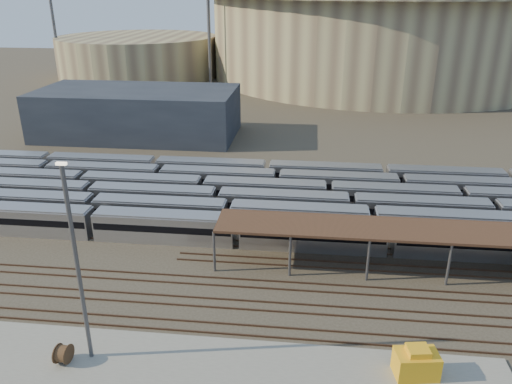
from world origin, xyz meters
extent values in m
plane|color=#383026|center=(0.00, 0.00, 0.00)|extent=(420.00, 420.00, 0.00)
cube|color=gray|center=(-5.00, -15.00, 0.10)|extent=(50.00, 9.00, 0.20)
cube|color=#B5B4B9|center=(-6.36, 8.00, 1.80)|extent=(112.00, 2.90, 3.60)
cube|color=#B5B4B9|center=(-8.16, 12.20, 1.80)|extent=(112.00, 2.90, 3.60)
cube|color=#B5B4B9|center=(8.32, 16.40, 1.80)|extent=(112.00, 2.90, 3.60)
cube|color=#B5B4B9|center=(5.28, 20.60, 1.80)|extent=(112.00, 2.90, 3.60)
cube|color=#B5B4B9|center=(-2.57, 24.80, 1.80)|extent=(112.00, 2.90, 3.60)
cube|color=#B5B4B9|center=(-4.51, 29.00, 1.80)|extent=(112.00, 2.90, 3.60)
cylinder|color=#515156|center=(-8.00, 1.30, 2.50)|extent=(0.30, 0.30, 5.00)
cylinder|color=#515156|center=(-8.00, 6.70, 2.50)|extent=(0.30, 0.30, 5.00)
cylinder|color=#515156|center=(0.57, 1.30, 2.50)|extent=(0.30, 0.30, 5.00)
cylinder|color=#515156|center=(0.57, 6.70, 2.50)|extent=(0.30, 0.30, 5.00)
cylinder|color=#515156|center=(9.14, 1.30, 2.50)|extent=(0.30, 0.30, 5.00)
cylinder|color=#515156|center=(9.14, 6.70, 2.50)|extent=(0.30, 0.30, 5.00)
cylinder|color=#515156|center=(17.71, 1.30, 2.50)|extent=(0.30, 0.30, 5.00)
cylinder|color=#515156|center=(17.71, 6.70, 2.50)|extent=(0.30, 0.30, 5.00)
cube|color=#352215|center=(22.00, 4.00, 5.15)|extent=(60.00, 6.00, 0.30)
cube|color=#4C3323|center=(0.00, -1.75, 0.09)|extent=(170.00, 0.12, 0.18)
cube|color=#4C3323|center=(0.00, -0.25, 0.09)|extent=(170.00, 0.12, 0.18)
cube|color=#4C3323|center=(0.00, -5.75, 0.09)|extent=(170.00, 0.12, 0.18)
cube|color=#4C3323|center=(0.00, -4.25, 0.09)|extent=(170.00, 0.12, 0.18)
cube|color=#4C3323|center=(0.00, -9.75, 0.09)|extent=(170.00, 0.12, 0.18)
cube|color=#4C3323|center=(0.00, -8.25, 0.09)|extent=(170.00, 0.12, 0.18)
cylinder|color=#9A9268|center=(25.00, 140.00, 14.00)|extent=(116.00, 116.00, 28.00)
cylinder|color=#9A9268|center=(-60.00, 130.00, 7.00)|extent=(56.00, 56.00, 14.00)
cube|color=#1E232D|center=(-35.00, 55.00, 5.00)|extent=(42.00, 20.00, 10.00)
cylinder|color=#515156|center=(-30.00, 110.00, 18.00)|extent=(1.00, 1.00, 36.00)
cylinder|color=#515156|center=(-85.00, 120.00, 18.00)|extent=(1.00, 1.00, 36.00)
cylinder|color=#515156|center=(-10.00, 160.00, 18.00)|extent=(1.00, 1.00, 36.00)
cylinder|color=#503720|center=(-18.08, -15.18, 1.07)|extent=(1.14, 1.83, 1.74)
cylinder|color=#515156|center=(-16.07, -14.20, 9.11)|extent=(0.36, 0.36, 17.82)
cube|color=#FFF2CC|center=(-16.07, -14.20, 18.12)|extent=(0.80, 0.31, 0.20)
cube|color=gold|center=(11.81, -13.34, 1.30)|extent=(3.81, 2.70, 2.20)
camera|label=1|loc=(2.26, -47.38, 30.35)|focal=35.00mm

